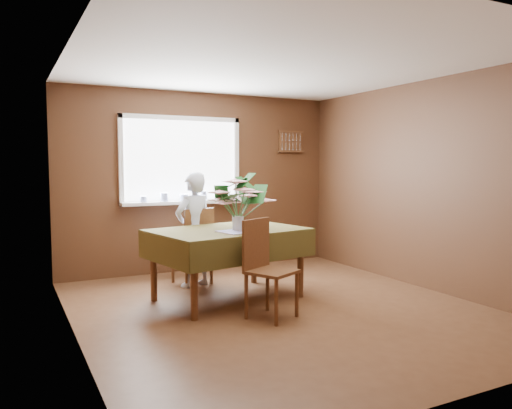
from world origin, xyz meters
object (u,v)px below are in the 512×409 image
chair_far (195,243)px  dining_table (228,238)px  chair_near (265,264)px  seated_woman (194,230)px  flower_bouquet (238,198)px

chair_far → dining_table: bearing=86.4°
chair_near → seated_woman: size_ratio=0.69×
dining_table → flower_bouquet: size_ratio=2.84×
chair_far → seated_woman: bearing=47.5°
chair_far → flower_bouquet: flower_bouquet is taller
seated_woman → flower_bouquet: seated_woman is taller
chair_near → seated_woman: 1.51m
chair_far → chair_near: chair_near is taller
chair_near → flower_bouquet: (-0.02, 0.58, 0.61)m
dining_table → chair_near: (0.06, -0.75, -0.17)m
flower_bouquet → chair_near: bearing=-88.0°
chair_far → seated_woman: (-0.04, -0.07, 0.18)m
dining_table → seated_woman: seated_woman is taller
chair_far → seated_woman: seated_woman is taller
seated_woman → flower_bouquet: (0.18, -0.91, 0.44)m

